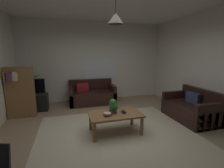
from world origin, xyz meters
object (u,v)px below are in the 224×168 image
Objects in this scene: bookshelf_corner at (20,92)px; couch_under_window at (92,96)px; remote_on_table_0 at (123,112)px; potted_palm_corner at (31,91)px; book_on_table_0 at (107,115)px; potted_plant_on_table at (113,106)px; pendant_lamp at (116,18)px; book_on_table_1 at (108,115)px; tv_stand at (33,103)px; tv at (31,87)px; remote_on_table_1 at (124,112)px; book_on_table_2 at (108,113)px; coffee_table at (115,116)px; couch_right_side at (191,109)px.

couch_under_window is at bearing 19.68° from bookshelf_corner.
remote_on_table_0 is 3.45m from potted_palm_corner.
book_on_table_0 is (-0.04, -2.40, 0.19)m from couch_under_window.
pendant_lamp reaches higher than potted_plant_on_table.
tv_stand reaches higher than book_on_table_1.
tv is at bearing 135.56° from pendant_lamp.
potted_plant_on_table is at bearing 39.41° from book_on_table_1.
remote_on_table_1 is at bearing -32.33° from bookshelf_corner.
remote_on_table_1 is 3.04m from tv_stand.
bookshelf_corner is at bearing 140.83° from book_on_table_2.
pendant_lamp is (0.20, 0.09, 1.93)m from book_on_table_2.
bookshelf_corner reaches higher than couch_under_window.
tv reaches higher than book_on_table_2.
coffee_table is 2.89m from tv_stand.
couch_right_side is at bearing -24.03° from tv_stand.
couch_right_side is 2.38m from book_on_table_1.
book_on_table_1 is (-0.20, -0.10, 0.10)m from coffee_table.
tv_stand reaches higher than book_on_table_0.
book_on_table_2 is at bearing -90.80° from couch_under_window.
book_on_table_0 is 1.05× the size of book_on_table_1.
pendant_lamp is at bearing -43.58° from potted_plant_on_table.
tv reaches higher than couch_under_window.
book_on_table_1 is 0.26× the size of pendant_lamp.
couch_right_side is 2.22m from potted_plant_on_table.
book_on_table_2 is 0.43m from remote_on_table_1.
bookshelf_corner is (-2.04, 1.67, 0.23)m from book_on_table_1.
tv_stand is (-1.89, -0.27, -0.02)m from couch_under_window.
potted_palm_corner reaches higher than coffee_table.
remote_on_table_0 is 3.02m from tv.
coffee_table is 3.59× the size of potted_plant_on_table.
couch_under_window reaches higher than book_on_table_0.
couch_under_window and couch_right_side have the same top height.
remote_on_table_0 is (0.17, -0.01, 0.08)m from coffee_table.
remote_on_table_0 is 0.20× the size of tv.
coffee_table is 7.35× the size of book_on_table_0.
potted_plant_on_table is at bearing -86.76° from couch_right_side.
couch_under_window is at bearing -132.77° from couch_right_side.
couch_right_side is 1.07× the size of potted_palm_corner.
coffee_table is at bearing 24.53° from book_on_table_0.
couch_under_window reaches higher than book_on_table_2.
book_on_table_2 is at bearing 94.13° from book_on_table_1.
couch_right_side is (2.32, -2.15, 0.00)m from couch_under_window.
potted_palm_corner is at bearing 130.87° from coffee_table.
book_on_table_1 is at bearing 11.92° from remote_on_table_0.
remote_on_table_1 is 0.20× the size of tv.
remote_on_table_0 is 2.90m from bookshelf_corner.
tv_stand is at bearing -171.74° from couch_under_window.
book_on_table_2 is 0.23m from potted_plant_on_table.
tv is (-2.02, 1.98, 0.14)m from potted_plant_on_table.
pendant_lamp is (-0.17, 0.01, 1.97)m from remote_on_table_0.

